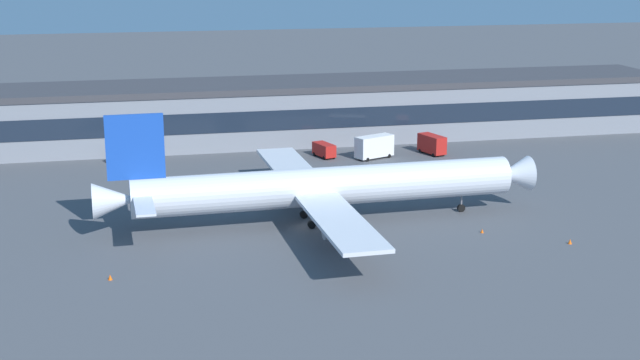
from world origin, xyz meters
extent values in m
plane|color=#4C4F54|center=(0.00, 0.00, 0.00)|extent=(600.00, 600.00, 0.00)
cube|color=gray|center=(0.00, 56.77, 5.23)|extent=(166.62, 18.55, 10.46)
cube|color=#38383D|center=(0.00, 56.77, 11.06)|extent=(169.95, 18.92, 1.20)
cube|color=#192333|center=(0.00, 47.44, 5.75)|extent=(163.29, 0.16, 3.77)
cylinder|color=silver|center=(2.97, 1.66, 5.11)|extent=(53.18, 6.87, 5.35)
cone|color=silver|center=(31.09, 2.47, 5.11)|extent=(4.96, 5.22, 5.08)
cone|color=silver|center=(-25.41, 0.84, 5.11)|extent=(6.02, 4.98, 4.81)
cube|color=#1947B2|center=(-22.54, 0.92, 12.07)|extent=(7.50, 0.72, 8.56)
cube|color=silver|center=(-22.21, 6.82, 5.91)|extent=(2.68, 9.69, 0.30)
cube|color=silver|center=(-21.87, -4.94, 5.91)|extent=(2.68, 9.69, 0.30)
cube|color=silver|center=(0.55, 16.20, 4.58)|extent=(6.68, 24.03, 0.50)
cube|color=silver|center=(1.39, -13.00, 4.58)|extent=(6.68, 24.03, 0.50)
cylinder|color=#99999E|center=(1.65, 12.65, 2.71)|extent=(4.50, 3.07, 2.94)
cylinder|color=#99999E|center=(2.29, -9.40, 2.71)|extent=(4.50, 3.07, 2.94)
cylinder|color=black|center=(23.12, 2.24, 0.55)|extent=(1.11, 0.53, 1.10)
cylinder|color=slate|center=(23.12, 2.24, 2.04)|extent=(0.24, 0.24, 2.44)
cylinder|color=black|center=(0.25, 3.99, 0.55)|extent=(1.11, 0.53, 1.10)
cylinder|color=slate|center=(0.25, 3.99, 2.04)|extent=(0.24, 0.24, 2.44)
cylinder|color=black|center=(0.39, -0.83, 0.55)|extent=(1.11, 0.53, 1.10)
cylinder|color=slate|center=(0.39, -0.83, 2.04)|extent=(0.24, 0.24, 2.44)
cube|color=red|center=(31.36, 38.37, 1.95)|extent=(4.02, 6.44, 3.20)
cube|color=black|center=(30.89, 39.95, 2.59)|extent=(2.72, 2.65, 0.80)
cylinder|color=black|center=(29.72, 40.07, 0.35)|extent=(0.49, 0.76, 0.70)
cylinder|color=black|center=(31.79, 40.69, 0.35)|extent=(0.49, 0.76, 0.70)
cylinder|color=black|center=(30.93, 36.05, 0.35)|extent=(0.49, 0.76, 0.70)
cylinder|color=black|center=(33.00, 36.67, 0.35)|extent=(0.49, 0.76, 0.70)
cube|color=white|center=(-24.06, 42.54, 1.15)|extent=(6.32, 5.45, 1.60)
cube|color=black|center=(-25.47, 43.60, 1.47)|extent=(2.90, 2.82, 0.40)
cylinder|color=black|center=(-26.39, 43.17, 0.35)|extent=(0.74, 0.66, 0.70)
cylinder|color=black|center=(-25.31, 44.61, 0.35)|extent=(0.74, 0.66, 0.70)
cylinder|color=black|center=(-22.81, 40.48, 0.35)|extent=(0.74, 0.66, 0.70)
cylinder|color=black|center=(-21.73, 41.92, 0.35)|extent=(0.74, 0.66, 0.70)
cube|color=red|center=(11.35, 40.14, 1.45)|extent=(3.59, 5.61, 2.20)
cube|color=black|center=(11.76, 38.77, 1.89)|extent=(2.46, 2.32, 0.55)
cylinder|color=black|center=(12.82, 38.68, 0.35)|extent=(0.49, 0.76, 0.70)
cylinder|color=black|center=(10.92, 38.12, 0.35)|extent=(0.49, 0.76, 0.70)
cylinder|color=black|center=(11.79, 42.17, 0.35)|extent=(0.49, 0.76, 0.70)
cylinder|color=black|center=(9.89, 41.61, 0.35)|extent=(0.49, 0.76, 0.70)
cube|color=white|center=(20.03, 37.33, 2.25)|extent=(7.64, 5.23, 3.80)
cube|color=black|center=(18.21, 36.55, 3.01)|extent=(3.26, 3.19, 0.95)
cylinder|color=black|center=(18.18, 35.26, 0.35)|extent=(0.76, 0.55, 0.70)
cylinder|color=black|center=(17.25, 37.41, 0.35)|extent=(0.76, 0.55, 0.70)
cylinder|color=black|center=(22.81, 37.25, 0.35)|extent=(0.76, 0.55, 0.70)
cylinder|color=black|center=(21.88, 39.40, 0.35)|extent=(0.76, 0.55, 0.70)
cone|color=#F2590C|center=(31.55, -14.39, 0.32)|extent=(0.51, 0.51, 0.64)
cone|color=#F2590C|center=(-26.25, -14.75, 0.32)|extent=(0.51, 0.51, 0.64)
cone|color=#F2590C|center=(22.28, -7.64, 0.28)|extent=(0.44, 0.44, 0.55)
camera|label=1|loc=(-23.36, -113.43, 36.96)|focal=49.86mm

